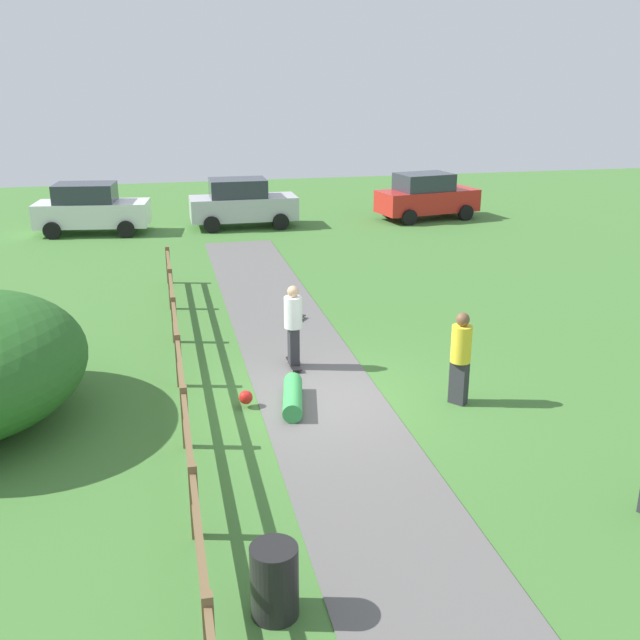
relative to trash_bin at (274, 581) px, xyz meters
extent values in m
plane|color=#427533|center=(1.80, 5.56, -0.45)|extent=(60.00, 60.00, 0.00)
cube|color=#605E5B|center=(1.80, 5.56, -0.44)|extent=(2.40, 28.00, 0.02)
cube|color=brown|center=(-0.80, -0.87, 0.10)|extent=(0.12, 0.12, 1.10)
cube|color=brown|center=(-0.80, 1.70, 0.10)|extent=(0.12, 0.12, 1.10)
cube|color=brown|center=(-0.80, 4.28, 0.10)|extent=(0.12, 0.12, 1.10)
cube|color=brown|center=(-0.80, 6.85, 0.10)|extent=(0.12, 0.12, 1.10)
cube|color=brown|center=(-0.80, 9.42, 0.10)|extent=(0.12, 0.12, 1.10)
cube|color=brown|center=(-0.80, 11.99, 0.10)|extent=(0.12, 0.12, 1.10)
cube|color=brown|center=(-0.80, 14.56, 0.10)|extent=(0.12, 0.12, 1.10)
cube|color=brown|center=(-0.80, 5.56, 0.05)|extent=(0.08, 18.00, 0.09)
cube|color=brown|center=(-0.80, 5.56, 0.50)|extent=(0.08, 18.00, 0.09)
cylinder|color=black|center=(0.00, 0.00, 0.00)|extent=(0.56, 0.56, 0.90)
cube|color=black|center=(1.59, 7.30, -0.36)|extent=(0.21, 0.80, 0.02)
cylinder|color=silver|center=(1.51, 7.58, -0.40)|extent=(0.03, 0.06, 0.06)
cylinder|color=silver|center=(1.66, 7.58, -0.40)|extent=(0.03, 0.06, 0.06)
cylinder|color=silver|center=(1.52, 7.02, -0.40)|extent=(0.03, 0.06, 0.06)
cylinder|color=silver|center=(1.67, 7.02, -0.40)|extent=(0.03, 0.06, 0.06)
cube|color=#2D2D33|center=(1.59, 7.30, 0.05)|extent=(0.20, 0.32, 0.80)
cylinder|color=white|center=(1.59, 7.30, 0.78)|extent=(0.38, 0.38, 0.66)
sphere|color=tan|center=(1.59, 7.30, 1.23)|extent=(0.24, 0.24, 0.24)
cylinder|color=green|center=(1.22, 5.42, -0.25)|extent=(0.64, 1.55, 0.36)
sphere|color=red|center=(0.36, 5.59, -0.25)|extent=(0.26, 0.26, 0.26)
cube|color=black|center=(2.17, 10.17, -0.36)|extent=(0.64, 0.76, 0.02)
cylinder|color=silver|center=(2.06, 9.90, -0.40)|extent=(0.06, 0.07, 0.06)
cylinder|color=silver|center=(1.94, 9.99, -0.40)|extent=(0.06, 0.07, 0.06)
cylinder|color=silver|center=(2.39, 10.35, -0.40)|extent=(0.06, 0.07, 0.06)
cylinder|color=silver|center=(2.27, 10.44, -0.40)|extent=(0.06, 0.07, 0.06)
cube|color=#2D2D33|center=(4.29, 4.91, -0.03)|extent=(0.36, 0.37, 0.84)
cylinder|color=yellow|center=(4.29, 4.91, 0.74)|extent=(0.53, 0.53, 0.70)
sphere|color=brown|center=(4.29, 4.91, 1.22)|extent=(0.25, 0.25, 0.25)
cube|color=#B7B7BC|center=(2.37, 22.32, 0.32)|extent=(4.20, 1.71, 0.90)
cube|color=#2D333D|center=(2.17, 22.32, 1.12)|extent=(2.20, 1.56, 0.70)
cylinder|color=black|center=(3.72, 23.20, -0.13)|extent=(0.64, 0.24, 0.64)
cylinder|color=black|center=(3.72, 21.44, -0.13)|extent=(0.64, 0.24, 0.64)
cylinder|color=black|center=(1.02, 23.19, -0.13)|extent=(0.64, 0.24, 0.64)
cylinder|color=black|center=(1.02, 21.43, -0.13)|extent=(0.64, 0.24, 0.64)
cube|color=red|center=(10.12, 22.32, 0.32)|extent=(4.44, 2.44, 0.90)
cube|color=#2D333D|center=(9.93, 22.28, 1.12)|extent=(2.45, 1.94, 0.70)
cylinder|color=black|center=(11.29, 23.43, -0.13)|extent=(0.67, 0.35, 0.64)
cylinder|color=black|center=(11.61, 21.70, -0.13)|extent=(0.67, 0.35, 0.64)
cylinder|color=black|center=(8.64, 22.94, -0.13)|extent=(0.67, 0.35, 0.64)
cylinder|color=black|center=(8.96, 21.21, -0.13)|extent=(0.67, 0.35, 0.64)
cube|color=silver|center=(-3.43, 22.32, 0.32)|extent=(4.38, 2.21, 0.90)
cube|color=#2D333D|center=(-3.62, 22.34, 1.12)|extent=(2.38, 1.82, 0.70)
cylinder|color=black|center=(-1.98, 23.02, -0.13)|extent=(0.67, 0.32, 0.64)
cylinder|color=black|center=(-2.20, 21.27, -0.13)|extent=(0.67, 0.32, 0.64)
cylinder|color=black|center=(-4.65, 23.36, -0.13)|extent=(0.67, 0.32, 0.64)
cylinder|color=black|center=(-4.88, 21.61, -0.13)|extent=(0.67, 0.32, 0.64)
camera|label=1|loc=(-1.01, -6.96, 5.52)|focal=41.47mm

